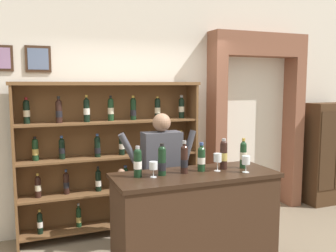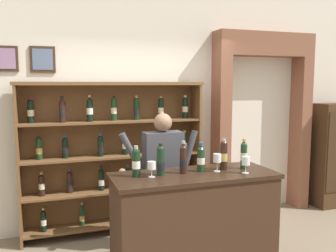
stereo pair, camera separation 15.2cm
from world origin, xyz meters
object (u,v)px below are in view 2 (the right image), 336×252
object	(u,v)px
shopkeeper	(163,167)
tasting_bottle_chianti	(183,159)
tasting_bottle_brunello	(244,154)
wine_glass_center	(246,162)
wine_glass_spare	(152,166)
tasting_bottle_vin_santo	(201,158)
wine_shelf	(113,152)
tasting_bottle_rosso	(161,160)
side_cabinet	(335,155)
tasting_counter	(194,226)
wine_glass_left	(217,159)
tasting_bottle_riserva	(224,154)
tasting_bottle_grappa	(136,162)

from	to	relation	value
shopkeeper	tasting_bottle_chianti	world-z (taller)	shopkeeper
tasting_bottle_brunello	wine_glass_center	size ratio (longest dim) A/B	1.88
wine_glass_spare	tasting_bottle_vin_santo	bearing A→B (deg)	6.23
wine_shelf	tasting_bottle_vin_santo	xyz separation A→B (m)	(0.63, -1.31, 0.13)
tasting_bottle_rosso	wine_glass_center	xyz separation A→B (m)	(0.80, -0.19, -0.03)
wine_shelf	wine_glass_spare	size ratio (longest dim) A/B	15.61
shopkeeper	wine_glass_center	size ratio (longest dim) A/B	9.65
side_cabinet	tasting_bottle_vin_santo	distance (m)	3.09
tasting_bottle_rosso	wine_shelf	bearing A→B (deg)	98.91
tasting_bottle_vin_santo	tasting_bottle_brunello	distance (m)	0.46
tasting_counter	wine_glass_center	distance (m)	0.81
tasting_bottle_vin_santo	wine_glass_left	bearing A→B (deg)	-21.79
tasting_counter	wine_glass_spare	distance (m)	0.76
tasting_bottle_chianti	tasting_bottle_riserva	xyz separation A→B (m)	(0.44, 0.01, 0.01)
wine_shelf	tasting_bottle_rosso	xyz separation A→B (m)	(0.21, -1.33, 0.14)
tasting_bottle_chianti	wine_glass_left	world-z (taller)	tasting_bottle_chianti
side_cabinet	tasting_counter	world-z (taller)	side_cabinet
side_cabinet	shopkeeper	xyz separation A→B (m)	(-3.03, -0.63, 0.17)
tasting_bottle_chianti	wine_glass_center	xyz separation A→B (m)	(0.57, -0.19, -0.03)
tasting_bottle_grappa	tasting_bottle_brunello	world-z (taller)	tasting_bottle_brunello
tasting_bottle_brunello	tasting_counter	bearing A→B (deg)	-177.74
tasting_bottle_grappa	wine_glass_center	world-z (taller)	tasting_bottle_grappa
wine_shelf	wine_glass_spare	distance (m)	1.38
tasting_counter	wine_glass_spare	world-z (taller)	wine_glass_spare
tasting_bottle_brunello	wine_glass_center	bearing A→B (deg)	-114.69
tasting_counter	tasting_bottle_chianti	world-z (taller)	tasting_bottle_chianti
tasting_bottle_grappa	tasting_bottle_brunello	xyz separation A→B (m)	(1.11, -0.04, 0.00)
tasting_counter	tasting_bottle_vin_santo	bearing A→B (deg)	32.65
wine_shelf	tasting_bottle_grappa	size ratio (longest dim) A/B	7.92
tasting_bottle_chianti	tasting_bottle_brunello	size ratio (longest dim) A/B	1.03
tasting_bottle_riserva	tasting_bottle_brunello	world-z (taller)	tasting_bottle_riserva
tasting_bottle_chianti	tasting_bottle_brunello	bearing A→B (deg)	-1.84
tasting_counter	wine_glass_left	bearing A→B (deg)	0.49
tasting_bottle_vin_santo	tasting_bottle_brunello	xyz separation A→B (m)	(0.46, -0.04, 0.01)
wine_glass_center	wine_glass_spare	size ratio (longest dim) A/B	1.11
tasting_bottle_vin_santo	side_cabinet	bearing A→B (deg)	23.12
wine_glass_left	tasting_bottle_grappa	bearing A→B (deg)	175.42
wine_shelf	tasting_bottle_brunello	bearing A→B (deg)	-51.26
tasting_counter	tasting_bottle_grappa	distance (m)	0.87
wine_glass_center	tasting_bottle_chianti	bearing A→B (deg)	161.58
wine_shelf	side_cabinet	xyz separation A→B (m)	(3.45, -0.11, -0.24)
wine_shelf	shopkeeper	size ratio (longest dim) A/B	1.46
side_cabinet	tasting_counter	xyz separation A→B (m)	(-2.92, -1.27, -0.28)
tasting_bottle_chianti	wine_glass_center	distance (m)	0.60
wine_glass_left	tasting_counter	bearing A→B (deg)	-179.51
tasting_bottle_chianti	tasting_bottle_riserva	distance (m)	0.44
tasting_bottle_grappa	tasting_counter	bearing A→B (deg)	-6.78
tasting_bottle_vin_santo	wine_shelf	bearing A→B (deg)	115.55
tasting_bottle_chianti	tasting_bottle_riserva	bearing A→B (deg)	1.89
tasting_bottle_grappa	wine_glass_left	xyz separation A→B (m)	(0.80, -0.06, -0.01)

